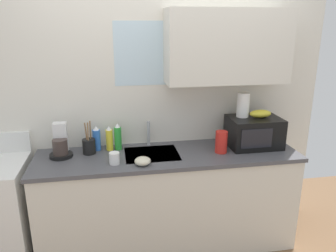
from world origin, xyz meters
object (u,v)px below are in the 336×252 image
object	(u,v)px
banana_bunch	(260,114)
dish_soap_bottle_yellow	(109,139)
paper_towel_roll	(243,105)
microwave	(254,132)
mug_white	(114,158)
dish_soap_bottle_blue	(97,139)
coffee_maker	(61,144)
dish_soap_bottle_green	(118,137)
utensil_crock	(89,146)
small_bowl	(143,161)
cereal_canister	(221,142)

from	to	relation	value
banana_bunch	dish_soap_bottle_yellow	xyz separation A→B (m)	(-1.35, 0.12, -0.20)
paper_towel_roll	microwave	bearing A→B (deg)	-27.38
microwave	dish_soap_bottle_yellow	xyz separation A→B (m)	(-1.29, 0.13, -0.03)
mug_white	dish_soap_bottle_blue	bearing A→B (deg)	113.51
coffee_maker	dish_soap_bottle_blue	size ratio (longest dim) A/B	1.27
dish_soap_bottle_green	banana_bunch	bearing A→B (deg)	-5.79
mug_white	dish_soap_bottle_green	bearing A→B (deg)	82.85
utensil_crock	small_bowl	world-z (taller)	utensil_crock
paper_towel_roll	cereal_canister	world-z (taller)	paper_towel_roll
banana_bunch	dish_soap_bottle_yellow	size ratio (longest dim) A/B	0.90
cereal_canister	utensil_crock	world-z (taller)	utensil_crock
cereal_canister	small_bowl	xyz separation A→B (m)	(-0.70, -0.15, -0.06)
dish_soap_bottle_yellow	mug_white	distance (m)	0.32
small_bowl	utensil_crock	bearing A→B (deg)	143.40
coffee_maker	mug_white	xyz separation A→B (m)	(0.44, -0.25, -0.06)
paper_towel_roll	dish_soap_bottle_green	world-z (taller)	paper_towel_roll
banana_bunch	cereal_canister	size ratio (longest dim) A/B	1.05
microwave	dish_soap_bottle_yellow	size ratio (longest dim) A/B	2.07
banana_bunch	dish_soap_bottle_green	distance (m)	1.29
paper_towel_roll	dish_soap_bottle_blue	world-z (taller)	paper_towel_roll
utensil_crock	dish_soap_bottle_green	bearing A→B (deg)	13.27
microwave	cereal_canister	world-z (taller)	microwave
small_bowl	banana_bunch	bearing A→B (deg)	12.92
microwave	banana_bunch	xyz separation A→B (m)	(0.05, 0.00, 0.17)
dish_soap_bottle_green	mug_white	world-z (taller)	dish_soap_bottle_green
banana_bunch	paper_towel_roll	distance (m)	0.18
utensil_crock	small_bowl	bearing A→B (deg)	-36.60
coffee_maker	dish_soap_bottle_blue	distance (m)	0.31
dish_soap_bottle_yellow	dish_soap_bottle_blue	bearing A→B (deg)	168.71
utensil_crock	small_bowl	size ratio (longest dim) A/B	2.24
dish_soap_bottle_yellow	small_bowl	distance (m)	0.46
paper_towel_roll	dish_soap_bottle_blue	size ratio (longest dim) A/B	0.99
utensil_crock	paper_towel_roll	bearing A→B (deg)	-0.83
dish_soap_bottle_blue	banana_bunch	bearing A→B (deg)	-5.71
dish_soap_bottle_blue	cereal_canister	size ratio (longest dim) A/B	1.16
banana_bunch	utensil_crock	world-z (taller)	banana_bunch
banana_bunch	paper_towel_roll	bearing A→B (deg)	161.57
mug_white	paper_towel_roll	bearing A→B (deg)	11.69
dish_soap_bottle_green	mug_white	xyz separation A→B (m)	(-0.04, -0.32, -0.07)
coffee_maker	dish_soap_bottle_yellow	size ratio (longest dim) A/B	1.26
banana_bunch	dish_soap_bottle_blue	bearing A→B (deg)	174.29
dish_soap_bottle_blue	cereal_canister	bearing A→B (deg)	-12.97
dish_soap_bottle_green	dish_soap_bottle_blue	size ratio (longest dim) A/B	1.09
microwave	cereal_canister	bearing A→B (deg)	-163.83
microwave	dish_soap_bottle_yellow	distance (m)	1.30
dish_soap_bottle_yellow	dish_soap_bottle_blue	distance (m)	0.11
dish_soap_bottle_green	paper_towel_roll	bearing A→B (deg)	-4.03
microwave	mug_white	distance (m)	1.28
paper_towel_roll	small_bowl	xyz separation A→B (m)	(-0.94, -0.30, -0.35)
coffee_maker	cereal_canister	xyz separation A→B (m)	(1.36, -0.16, -0.01)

